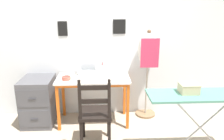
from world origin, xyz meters
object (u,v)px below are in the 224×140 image
(filing_cabinet, at_px, (39,101))
(storage_box, at_px, (189,88))
(dress_form, at_px, (148,55))
(ironing_board, at_px, (204,97))
(fabric_bowl, at_px, (66,78))
(scissors, at_px, (123,80))
(thread_spool_near_machine, at_px, (105,76))
(wooden_chair, at_px, (95,114))
(sewing_machine, at_px, (91,67))

(filing_cabinet, distance_m, storage_box, 2.17)
(filing_cabinet, height_order, storage_box, storage_box)
(dress_form, distance_m, ironing_board, 1.18)
(fabric_bowl, xyz_separation_m, filing_cabinet, (-0.45, 0.12, -0.39))
(scissors, height_order, thread_spool_near_machine, thread_spool_near_machine)
(wooden_chair, distance_m, dress_form, 1.26)
(storage_box, bearing_deg, filing_cabinet, 155.21)
(wooden_chair, bearing_deg, sewing_machine, 95.42)
(thread_spool_near_machine, distance_m, storage_box, 1.25)
(thread_spool_near_machine, height_order, ironing_board, ironing_board)
(filing_cabinet, bearing_deg, ironing_board, -23.91)
(sewing_machine, distance_m, wooden_chair, 0.85)
(filing_cabinet, relative_size, storage_box, 3.45)
(scissors, relative_size, dress_form, 0.09)
(sewing_machine, height_order, scissors, sewing_machine)
(sewing_machine, relative_size, dress_form, 0.27)
(wooden_chair, height_order, ironing_board, wooden_chair)
(sewing_machine, height_order, thread_spool_near_machine, sewing_machine)
(sewing_machine, relative_size, filing_cabinet, 0.52)
(thread_spool_near_machine, height_order, dress_form, dress_form)
(filing_cabinet, xyz_separation_m, storage_box, (1.92, -0.88, 0.51))
(scissors, bearing_deg, sewing_machine, 150.07)
(scissors, height_order, filing_cabinet, scissors)
(thread_spool_near_machine, bearing_deg, scissors, -24.42)
(ironing_board, bearing_deg, wooden_chair, 166.35)
(dress_form, relative_size, ironing_board, 1.12)
(sewing_machine, xyz_separation_m, storage_box, (1.11, -1.00, 0.02))
(sewing_machine, height_order, fabric_bowl, sewing_machine)
(ironing_board, xyz_separation_m, storage_box, (-0.17, 0.04, 0.10))
(fabric_bowl, xyz_separation_m, ironing_board, (1.63, -0.81, 0.02))
(thread_spool_near_machine, distance_m, ironing_board, 1.40)
(filing_cabinet, distance_m, ironing_board, 2.32)
(storage_box, bearing_deg, wooden_chair, 166.25)
(fabric_bowl, relative_size, wooden_chair, 0.14)
(sewing_machine, relative_size, scissors, 2.95)
(scissors, xyz_separation_m, filing_cabinet, (-1.27, 0.15, -0.37))
(fabric_bowl, relative_size, ironing_board, 0.10)
(fabric_bowl, distance_m, dress_form, 1.28)
(filing_cabinet, bearing_deg, sewing_machine, 8.18)
(ironing_board, bearing_deg, scissors, 136.60)
(thread_spool_near_machine, height_order, filing_cabinet, thread_spool_near_machine)
(sewing_machine, xyz_separation_m, dress_form, (0.87, 0.04, 0.16))
(sewing_machine, relative_size, thread_spool_near_machine, 8.43)
(thread_spool_near_machine, relative_size, storage_box, 0.21)
(wooden_chair, bearing_deg, dress_form, 44.35)
(fabric_bowl, distance_m, wooden_chair, 0.73)
(fabric_bowl, relative_size, scissors, 1.01)
(wooden_chair, distance_m, ironing_board, 1.29)
(scissors, bearing_deg, filing_cabinet, 173.10)
(dress_form, bearing_deg, sewing_machine, -177.41)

